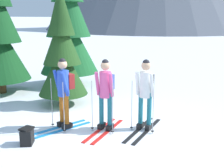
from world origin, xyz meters
The scene contains 7 objects.
ground_plane centered at (0.00, 0.00, 0.00)m, with size 400.00×400.00×0.00m, color white.
skier_in_blue centered at (-0.78, -0.39, 0.99)m, with size 0.88×1.56×1.74m.
skier_in_pink centered at (0.17, -0.04, 0.98)m, with size 0.61×1.68×1.74m.
skier_in_white centered at (1.01, 0.41, 0.97)m, with size 0.61×1.79×1.73m.
pine_tree_near centered at (-3.29, 3.52, 2.47)m, with size 2.23×2.23×5.40m.
pine_tree_far centered at (-1.96, 1.21, 1.66)m, with size 1.50×1.50×3.62m.
backpack_on_snow_front centered at (-0.96, -1.55, 0.19)m, with size 0.36×0.40×0.38m.
Camera 1 is at (3.38, -6.16, 2.77)m, focal length 48.19 mm.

